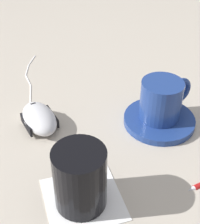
% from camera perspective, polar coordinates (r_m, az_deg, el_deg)
% --- Properties ---
extents(ground_plane, '(3.00, 3.00, 0.00)m').
position_cam_1_polar(ground_plane, '(0.60, 0.73, -5.42)').
color(ground_plane, '#B2A899').
extents(saucer, '(0.13, 0.13, 0.01)m').
position_cam_1_polar(saucer, '(0.65, 9.80, -1.36)').
color(saucer, navy).
rests_on(saucer, ground).
extents(coffee_cup, '(0.11, 0.08, 0.07)m').
position_cam_1_polar(coffee_cup, '(0.63, 10.29, 2.07)').
color(coffee_cup, navy).
rests_on(coffee_cup, saucer).
extents(computer_mouse, '(0.06, 0.10, 0.04)m').
position_cam_1_polar(computer_mouse, '(0.64, -10.06, -1.05)').
color(computer_mouse, silver).
rests_on(computer_mouse, ground).
extents(mouse_cable, '(0.07, 0.22, 0.00)m').
position_cam_1_polar(mouse_cable, '(0.78, -11.60, 5.26)').
color(mouse_cable, white).
rests_on(mouse_cable, ground).
extents(napkin_under_glass, '(0.12, 0.12, 0.00)m').
position_cam_1_polar(napkin_under_glass, '(0.52, -2.80, -14.23)').
color(napkin_under_glass, white).
rests_on(napkin_under_glass, ground).
extents(drinking_glass, '(0.07, 0.07, 0.10)m').
position_cam_1_polar(drinking_glass, '(0.48, -3.35, -10.93)').
color(drinking_glass, black).
rests_on(drinking_glass, napkin_under_glass).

